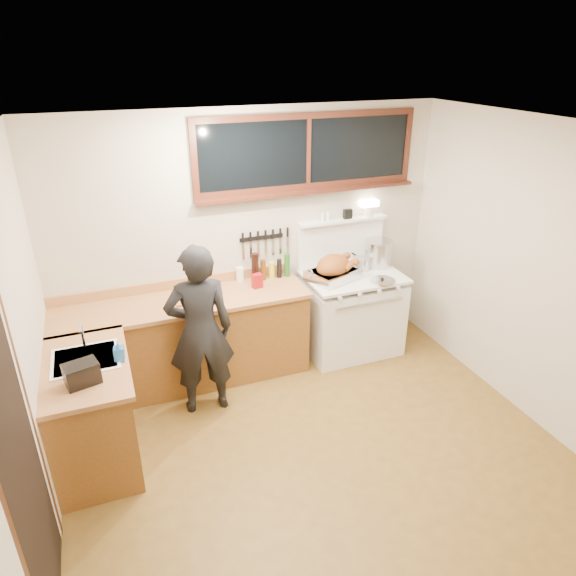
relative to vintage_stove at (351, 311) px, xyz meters
name	(u,v)px	position (x,y,z in m)	size (l,w,h in m)	color
ground_plane	(319,455)	(-1.00, -1.41, -0.48)	(4.00, 3.50, 0.02)	brown
room_shell	(325,273)	(-1.00, -1.41, 1.18)	(4.10, 3.60, 2.65)	beige
counter_back	(186,341)	(-1.80, 0.04, -0.01)	(2.44, 0.64, 1.00)	brown
counter_left	(93,412)	(-2.70, -0.79, -0.02)	(0.64, 1.09, 0.90)	brown
sink_unit	(87,365)	(-2.68, -0.71, 0.38)	(0.50, 0.45, 0.37)	white
vintage_stove	(351,311)	(0.00, 0.00, 0.00)	(1.02, 0.74, 1.60)	white
back_window	(308,161)	(-0.40, 0.31, 1.60)	(2.32, 0.13, 0.77)	black
left_doorway	(23,463)	(-2.99, -1.96, 0.62)	(0.02, 1.04, 2.17)	black
knife_strip	(264,239)	(-0.88, 0.32, 0.84)	(0.52, 0.03, 0.28)	black
man	(200,331)	(-1.74, -0.45, 0.34)	(0.62, 0.42, 1.62)	black
soap_bottle	(119,351)	(-2.43, -0.82, 0.52)	(0.09, 0.09, 0.17)	blue
toaster	(82,374)	(-2.70, -1.03, 0.51)	(0.26, 0.21, 0.16)	black
cutting_board	(197,294)	(-1.65, 0.01, 0.48)	(0.44, 0.36, 0.14)	#AC7344
roast_turkey	(334,269)	(-0.24, -0.02, 0.54)	(0.59, 0.52, 0.26)	silver
stockpot	(378,253)	(0.37, 0.14, 0.57)	(0.39, 0.39, 0.28)	silver
saucepan	(361,264)	(0.15, 0.10, 0.50)	(0.19, 0.31, 0.13)	silver
pot_lid	(382,281)	(0.20, -0.27, 0.44)	(0.28, 0.28, 0.04)	silver
coffee_tin	(257,281)	(-1.04, 0.06, 0.50)	(0.11, 0.09, 0.14)	maroon
pitcher	(240,274)	(-1.16, 0.27, 0.51)	(0.10, 0.10, 0.15)	white
bottle_cluster	(269,268)	(-0.86, 0.22, 0.55)	(0.41, 0.07, 0.30)	black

